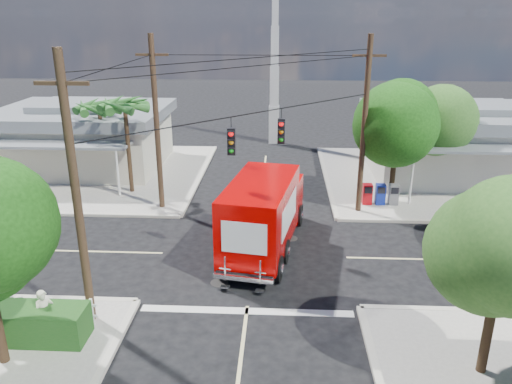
{
  "coord_description": "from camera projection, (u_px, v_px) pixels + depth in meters",
  "views": [
    {
      "loc": [
        1.11,
        -19.36,
        9.89
      ],
      "look_at": [
        0.0,
        2.0,
        2.2
      ],
      "focal_mm": 35.0,
      "sensor_mm": 36.0,
      "label": 1
    }
  ],
  "objects": [
    {
      "name": "road_markings",
      "position": [
        252.0,
        272.0,
        20.21
      ],
      "size": [
        32.0,
        32.0,
        0.01
      ],
      "color": "beige",
      "rests_on": "ground"
    },
    {
      "name": "utility_poles",
      "position": [
        219.0,
        141.0,
        21.6
      ],
      "size": [
        12.0,
        10.68,
        9.0
      ],
      "color": "#473321",
      "rests_on": "ground"
    },
    {
      "name": "pedestrian",
      "position": [
        45.0,
        314.0,
        15.72
      ],
      "size": [
        0.71,
        0.69,
        1.64
      ],
      "primitive_type": "imported",
      "rotation": [
        0.0,
        0.0,
        0.71
      ],
      "color": "beige",
      "rests_on": "sidewalk_sw"
    },
    {
      "name": "ground",
      "position": [
        254.0,
        255.0,
        21.6
      ],
      "size": [
        120.0,
        120.0,
        0.0
      ],
      "primitive_type": "plane",
      "color": "black",
      "rests_on": "ground"
    },
    {
      "name": "radio_tower",
      "position": [
        275.0,
        71.0,
        38.46
      ],
      "size": [
        0.8,
        0.8,
        17.0
      ],
      "color": "silver",
      "rests_on": "ground"
    },
    {
      "name": "picket_fence",
      "position": [
        9.0,
        309.0,
        16.49
      ],
      "size": [
        5.94,
        0.06,
        1.0
      ],
      "color": "silver",
      "rests_on": "sidewalk_sw"
    },
    {
      "name": "tree_se",
      "position": [
        504.0,
        250.0,
        13.08
      ],
      "size": [
        3.67,
        3.54,
        5.62
      ],
      "color": "#422D1C",
      "rests_on": "sidewalk_se"
    },
    {
      "name": "delivery_truck",
      "position": [
        264.0,
        213.0,
        21.63
      ],
      "size": [
        3.64,
        8.06,
        3.37
      ],
      "color": "black",
      "rests_on": "ground"
    },
    {
      "name": "sidewalk_nw",
      "position": [
        96.0,
        174.0,
        32.33
      ],
      "size": [
        14.12,
        14.12,
        0.14
      ],
      "color": "#9F9A8F",
      "rests_on": "ground"
    },
    {
      "name": "palm_nw_front",
      "position": [
        125.0,
        107.0,
        27.31
      ],
      "size": [
        3.01,
        3.08,
        5.59
      ],
      "color": "#422D1C",
      "rests_on": "sidewalk_nw"
    },
    {
      "name": "tree_ne_back",
      "position": [
        436.0,
        120.0,
        28.12
      ],
      "size": [
        3.77,
        3.66,
        5.82
      ],
      "color": "#422D1C",
      "rests_on": "sidewalk_ne"
    },
    {
      "name": "vending_boxes",
      "position": [
        380.0,
        194.0,
        26.87
      ],
      "size": [
        1.9,
        0.5,
        1.1
      ],
      "color": "#B10710",
      "rests_on": "sidewalk_ne"
    },
    {
      "name": "building_ne",
      "position": [
        462.0,
        140.0,
        31.45
      ],
      "size": [
        11.8,
        10.2,
        4.5
      ],
      "color": "silver",
      "rests_on": "sidewalk_ne"
    },
    {
      "name": "tree_ne_front",
      "position": [
        399.0,
        117.0,
        25.98
      ],
      "size": [
        4.21,
        4.14,
        6.66
      ],
      "color": "#422D1C",
      "rests_on": "sidewalk_ne"
    },
    {
      "name": "sidewalk_ne",
      "position": [
        436.0,
        179.0,
        31.27
      ],
      "size": [
        14.12,
        14.12,
        0.14
      ],
      "color": "#9F9A8F",
      "rests_on": "ground"
    },
    {
      "name": "parked_car",
      "position": [
        508.0,
        228.0,
        22.23
      ],
      "size": [
        6.32,
        3.49,
        1.68
      ],
      "primitive_type": "imported",
      "rotation": [
        0.0,
        0.0,
        1.45
      ],
      "color": "silver",
      "rests_on": "ground"
    },
    {
      "name": "building_nw",
      "position": [
        84.0,
        135.0,
        33.15
      ],
      "size": [
        10.8,
        10.2,
        4.3
      ],
      "color": "beige",
      "rests_on": "sidewalk_nw"
    },
    {
      "name": "palm_nw_back",
      "position": [
        99.0,
        108.0,
        28.94
      ],
      "size": [
        3.01,
        3.08,
        5.19
      ],
      "color": "#422D1C",
      "rests_on": "sidewalk_nw"
    }
  ]
}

